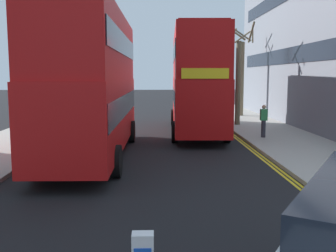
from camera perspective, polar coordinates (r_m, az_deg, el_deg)
The scene contains 8 objects.
sidewalk_right at distance 17.46m, azimuth 19.63°, elevation -3.48°, with size 4.00×80.00×0.14m, color #ADA89E.
kerb_line_outer at distance 14.94m, azimuth 14.85°, elevation -5.33°, with size 0.10×56.00×0.01m, color yellow.
kerb_line_inner at distance 14.89m, azimuth 14.26°, elevation -5.35°, with size 0.10×56.00×0.01m, color yellow.
double_decker_bus_away at distance 15.81m, azimuth -10.82°, elevation 6.53°, with size 2.87×10.83×5.64m.
double_decker_bus_oncoming at distance 22.17m, azimuth 4.12°, elevation 6.82°, with size 3.05×10.88×5.64m.
pedestrian_far at distance 20.22m, azimuth 13.62°, elevation 0.79°, with size 0.34×0.22×1.62m.
street_tree_near at distance 25.13m, azimuth 10.10°, elevation 6.87°, with size 1.72×1.78×6.26m.
street_tree_mid at distance 31.01m, azimuth 10.51°, elevation 7.21°, with size 1.88×1.80×6.73m.
Camera 1 is at (0.18, 0.03, 3.20)m, focal length 42.28 mm.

